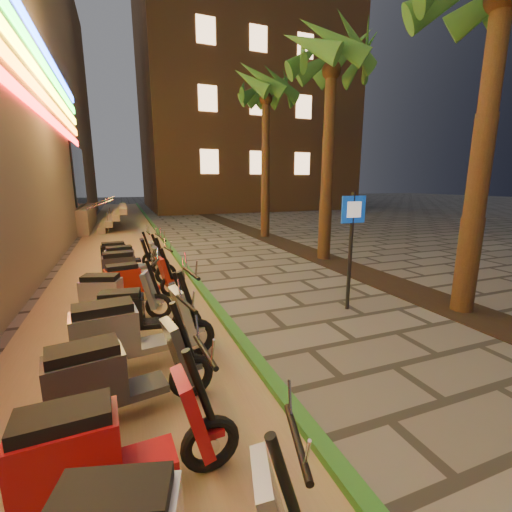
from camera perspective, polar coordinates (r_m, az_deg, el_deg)
name	(u,v)px	position (r m, az deg, el deg)	size (l,w,h in m)	color
ground	(389,419)	(4.28, 21.22, -24.03)	(120.00, 120.00, 0.00)	#474442
parking_strip	(122,255)	(12.70, -21.39, 0.16)	(3.40, 60.00, 0.01)	#8C7251
green_curb	(172,250)	(12.79, -13.79, 0.94)	(0.18, 60.00, 0.10)	#276325
planting_strip	(363,273)	(9.93, 17.34, -2.71)	(1.20, 40.00, 0.02)	black
apartment_block	(238,77)	(37.68, -3.09, 27.63)	(18.00, 16.06, 25.00)	brown
palm_c	(332,69)	(11.70, 12.48, 28.09)	(2.97, 3.02, 6.91)	#472D19
palm_d	(266,99)	(16.06, 1.65, 24.69)	(2.97, 3.02, 7.16)	#472D19
pedestrian_sign	(352,235)	(6.77, 15.65, 3.37)	(0.51, 0.10, 2.29)	black
scooter_5	(107,448)	(3.16, -23.59, -27.23)	(1.69, 0.59, 1.19)	black
scooter_6	(115,376)	(3.99, -22.49, -18.00)	(1.73, 0.73, 1.21)	black
scooter_7	(129,332)	(4.83, -20.39, -11.82)	(1.86, 0.71, 1.31)	black
scooter_8	(138,313)	(5.71, -19.12, -8.93)	(1.57, 0.64, 1.10)	black
scooter_9	(116,295)	(6.70, -22.35, -5.98)	(1.58, 0.85, 1.12)	black
scooter_10	(135,280)	(7.54, -19.49, -3.83)	(1.58, 0.68, 1.11)	black
scooter_11	(131,268)	(8.51, -20.16, -1.84)	(1.69, 0.62, 1.19)	black
scooter_12	(130,260)	(9.46, -20.26, -0.62)	(1.62, 0.63, 1.14)	black
scooter_13	(123,254)	(10.34, -21.30, 0.24)	(1.56, 0.55, 1.10)	black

